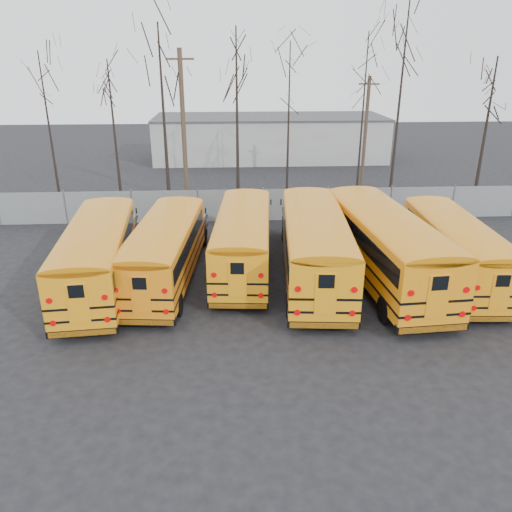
{
  "coord_description": "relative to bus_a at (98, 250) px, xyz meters",
  "views": [
    {
      "loc": [
        -2.08,
        -17.67,
        9.6
      ],
      "look_at": [
        -0.98,
        2.11,
        1.6
      ],
      "focal_mm": 35.0,
      "sensor_mm": 36.0,
      "label": 1
    }
  ],
  "objects": [
    {
      "name": "ground",
      "position": [
        7.8,
        -2.78,
        -1.77
      ],
      "size": [
        120.0,
        120.0,
        0.0
      ],
      "primitive_type": "plane",
      "color": "black",
      "rests_on": "ground"
    },
    {
      "name": "fence",
      "position": [
        7.8,
        9.22,
        -0.77
      ],
      "size": [
        40.0,
        0.04,
        2.0
      ],
      "primitive_type": "cube",
      "color": "gray",
      "rests_on": "ground"
    },
    {
      "name": "distant_building",
      "position": [
        9.8,
        29.22,
        0.23
      ],
      "size": [
        22.0,
        8.0,
        4.0
      ],
      "primitive_type": "cube",
      "color": "#BBBAB6",
      "rests_on": "ground"
    },
    {
      "name": "bus_a",
      "position": [
        0.0,
        0.0,
        0.0
      ],
      "size": [
        3.4,
        10.94,
        3.02
      ],
      "rotation": [
        0.0,
        0.0,
        0.09
      ],
      "color": "black",
      "rests_on": "ground"
    },
    {
      "name": "bus_b",
      "position": [
        2.85,
        0.52,
        -0.06
      ],
      "size": [
        3.27,
        10.54,
        2.91
      ],
      "rotation": [
        0.0,
        0.0,
        -0.09
      ],
      "color": "black",
      "rests_on": "ground"
    },
    {
      "name": "bus_c",
      "position": [
        6.35,
        1.68,
        -0.04
      ],
      "size": [
        3.26,
        10.7,
        2.95
      ],
      "rotation": [
        0.0,
        0.0,
        -0.08
      ],
      "color": "black",
      "rests_on": "ground"
    },
    {
      "name": "bus_d",
      "position": [
        9.51,
        0.36,
        0.13
      ],
      "size": [
        3.61,
        11.71,
        3.23
      ],
      "rotation": [
        0.0,
        0.0,
        -0.08
      ],
      "color": "black",
      "rests_on": "ground"
    },
    {
      "name": "bus_e",
      "position": [
        12.55,
        0.01,
        0.18
      ],
      "size": [
        3.57,
        12.01,
        3.32
      ],
      "rotation": [
        0.0,
        0.0,
        0.07
      ],
      "color": "black",
      "rests_on": "ground"
    },
    {
      "name": "bus_f",
      "position": [
        15.82,
        0.03,
        -0.08
      ],
      "size": [
        2.87,
        10.42,
        2.89
      ],
      "rotation": [
        0.0,
        0.0,
        -0.05
      ],
      "color": "black",
      "rests_on": "ground"
    },
    {
      "name": "utility_pole_left",
      "position": [
        2.77,
        13.78,
        3.39
      ],
      "size": [
        1.79,
        0.39,
        10.04
      ],
      "rotation": [
        0.0,
        0.0,
        0.14
      ],
      "color": "#4D3A2B",
      "rests_on": "ground"
    },
    {
      "name": "utility_pole_right",
      "position": [
        15.89,
        16.66,
        2.46
      ],
      "size": [
        1.45,
        0.43,
        8.23
      ],
      "rotation": [
        0.0,
        0.0,
        -0.22
      ],
      "color": "#483728",
      "rests_on": "ground"
    },
    {
      "name": "tree_0",
      "position": [
        -5.76,
        13.08,
        3.17
      ],
      "size": [
        0.26,
        0.26,
        9.87
      ],
      "primitive_type": "cone",
      "color": "black",
      "rests_on": "ground"
    },
    {
      "name": "tree_1",
      "position": [
        -1.41,
        11.99,
        2.93
      ],
      "size": [
        0.26,
        0.26,
        9.4
      ],
      "primitive_type": "cone",
      "color": "black",
      "rests_on": "ground"
    },
    {
      "name": "tree_2",
      "position": [
        1.88,
        10.85,
        3.91
      ],
      "size": [
        0.26,
        0.26,
        11.35
      ],
      "primitive_type": "cone",
      "color": "black",
      "rests_on": "ground"
    },
    {
      "name": "tree_3",
      "position": [
        6.36,
        13.62,
        3.89
      ],
      "size": [
        0.26,
        0.26,
        11.31
      ],
      "primitive_type": "cone",
      "color": "black",
      "rests_on": "ground"
    },
    {
      "name": "tree_4",
      "position": [
        9.97,
        15.18,
        3.48
      ],
      "size": [
        0.26,
        0.26,
        10.49
      ],
      "primitive_type": "cone",
      "color": "black",
      "rests_on": "ground"
    },
    {
      "name": "tree_5",
      "position": [
        14.99,
        14.44,
        3.77
      ],
      "size": [
        0.26,
        0.26,
        11.07
      ],
      "primitive_type": "cone",
      "color": "black",
      "rests_on": "ground"
    },
    {
      "name": "tree_6",
      "position": [
        16.69,
        12.12,
        4.69
      ],
      "size": [
        0.26,
        0.26,
        12.91
      ],
      "primitive_type": "cone",
      "color": "black",
      "rests_on": "ground"
    },
    {
      "name": "tree_7",
      "position": [
        22.45,
        11.74,
        3.01
      ],
      "size": [
        0.26,
        0.26,
        9.56
      ],
      "primitive_type": "cone",
      "color": "black",
      "rests_on": "ground"
    }
  ]
}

